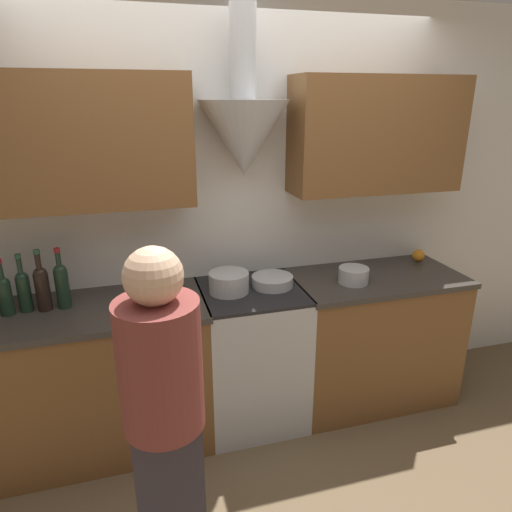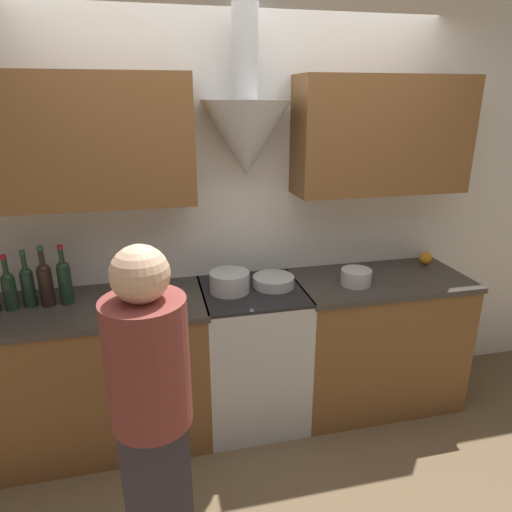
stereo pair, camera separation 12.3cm
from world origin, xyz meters
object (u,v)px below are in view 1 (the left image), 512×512
mixing_bowl (272,281)px  saucepan (354,275)px  orange_fruit (419,255)px  person_foreground_left (164,417)px  wine_bottle_2 (5,293)px  wine_bottle_4 (42,286)px  stove_range (252,354)px  stock_pot (229,282)px  wine_bottle_3 (24,289)px  wine_bottle_5 (62,283)px

mixing_bowl → saucepan: saucepan is taller
orange_fruit → person_foreground_left: person_foreground_left is taller
orange_fruit → wine_bottle_2: bearing=-177.2°
wine_bottle_4 → saucepan: 1.82m
orange_fruit → saucepan: bearing=-159.7°
wine_bottle_4 → mixing_bowl: bearing=-1.1°
orange_fruit → saucepan: 0.68m
stove_range → mixing_bowl: size_ratio=3.56×
stock_pot → wine_bottle_3: bearing=177.2°
stock_pot → person_foreground_left: (-0.48, -0.98, -0.11)m
wine_bottle_3 → wine_bottle_5: wine_bottle_5 is taller
stove_range → wine_bottle_3: wine_bottle_3 is taller
mixing_bowl → stock_pot: bearing=-177.0°
wine_bottle_4 → mixing_bowl: size_ratio=1.35×
wine_bottle_2 → person_foreground_left: size_ratio=0.20×
wine_bottle_5 → person_foreground_left: bearing=-66.4°
wine_bottle_5 → saucepan: size_ratio=1.82×
wine_bottle_2 → stock_pot: size_ratio=1.31×
mixing_bowl → orange_fruit: orange_fruit is taller
wine_bottle_3 → saucepan: bearing=-3.9°
orange_fruit → wine_bottle_4: bearing=-177.2°
orange_fruit → wine_bottle_5: bearing=-177.2°
stock_pot → person_foreground_left: 1.10m
wine_bottle_2 → wine_bottle_4: size_ratio=0.91×
stock_pot → mixing_bowl: (0.28, 0.01, -0.03)m
wine_bottle_2 → person_foreground_left: (0.73, -1.01, -0.18)m
wine_bottle_4 → wine_bottle_3: bearing=171.2°
wine_bottle_2 → saucepan: (2.00, -0.11, -0.07)m
wine_bottle_3 → stock_pot: wine_bottle_3 is taller
stove_range → mixing_bowl: 0.51m
wine_bottle_3 → wine_bottle_5: size_ratio=0.95×
stove_range → wine_bottle_5: (-1.07, 0.05, 0.60)m
orange_fruit → person_foreground_left: bearing=-149.0°
wine_bottle_3 → mixing_bowl: (1.40, -0.04, -0.10)m
wine_bottle_5 → mixing_bowl: bearing=-1.6°
wine_bottle_2 → orange_fruit: bearing=2.8°
stove_range → wine_bottle_5: bearing=177.2°
orange_fruit → person_foreground_left: size_ratio=0.06×
stock_pot → stove_range: bearing=-1.5°
stock_pot → saucepan: size_ratio=1.27×
stove_range → saucepan: bearing=-6.2°
wine_bottle_4 → person_foreground_left: size_ratio=0.22×
wine_bottle_2 → mixing_bowl: size_ratio=1.23×
wine_bottle_5 → saucepan: 1.72m
stove_range → saucepan: 0.82m
orange_fruit → saucepan: saucepan is taller
stock_pot → orange_fruit: bearing=6.5°
stove_range → mixing_bowl: (0.14, 0.02, 0.49)m
wine_bottle_3 → stock_pot: size_ratio=1.36×
wine_bottle_2 → saucepan: wine_bottle_2 is taller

